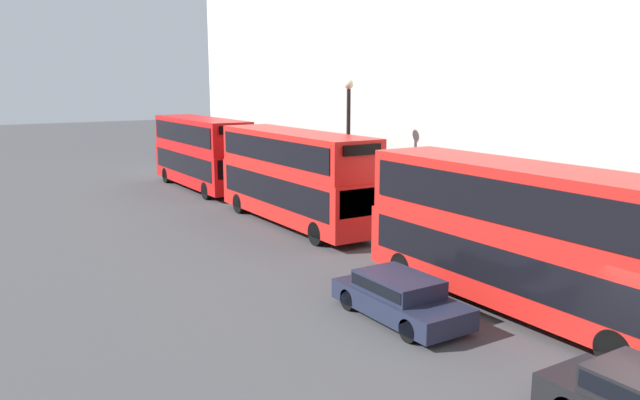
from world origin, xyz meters
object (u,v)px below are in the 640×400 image
(bus_second_in_queue, at_px, (295,174))
(car_hatchback, at_px, (399,296))
(pedestrian, at_px, (239,171))
(bus_third_in_queue, at_px, (201,150))
(bus_leading, at_px, (521,232))

(bus_second_in_queue, bearing_deg, car_hatchback, -105.95)
(bus_second_in_queue, distance_m, pedestrian, 12.67)
(bus_second_in_queue, relative_size, bus_third_in_queue, 1.06)
(bus_leading, xyz_separation_m, bus_third_in_queue, (-0.00, 24.93, 0.04))
(car_hatchback, height_order, pedestrian, pedestrian)
(bus_second_in_queue, distance_m, bus_third_in_queue, 11.72)
(pedestrian, bearing_deg, car_hatchback, -104.43)
(bus_leading, xyz_separation_m, car_hatchback, (-3.40, 1.31, -1.72))
(car_hatchback, distance_m, pedestrian, 24.93)
(bus_second_in_queue, xyz_separation_m, pedestrian, (2.81, 12.25, -1.58))
(bus_leading, distance_m, pedestrian, 25.66)
(car_hatchback, xyz_separation_m, pedestrian, (6.21, 24.15, 0.17))
(bus_second_in_queue, xyz_separation_m, car_hatchback, (-3.40, -11.89, -1.75))
(bus_third_in_queue, height_order, car_hatchback, bus_third_in_queue)
(bus_third_in_queue, relative_size, pedestrian, 5.58)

